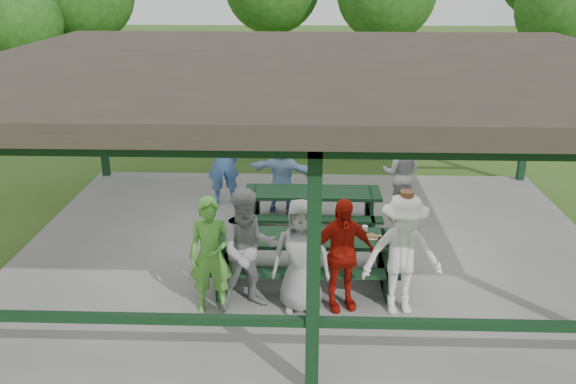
{
  "coord_description": "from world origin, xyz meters",
  "views": [
    {
      "loc": [
        -0.07,
        -9.61,
        4.66
      ],
      "look_at": [
        -0.39,
        -0.3,
        1.23
      ],
      "focal_mm": 38.0,
      "sensor_mm": 36.0,
      "label": 1
    }
  ],
  "objects_px": {
    "spectator_blue": "(223,161)",
    "picnic_table_far": "(312,205)",
    "contestant_red": "(341,254)",
    "pickup_truck": "(319,114)",
    "contestant_grey_mid": "(301,256)",
    "spectator_lblue": "(282,173)",
    "picnic_table_near": "(303,253)",
    "contestant_grey_left": "(249,250)",
    "contestant_white_fedora": "(403,255)",
    "contestant_green": "(211,256)",
    "spectator_grey": "(401,173)",
    "farm_trailer": "(277,111)"
  },
  "relations": [
    {
      "from": "picnic_table_near",
      "to": "picnic_table_far",
      "type": "bearing_deg",
      "value": 85.79
    },
    {
      "from": "picnic_table_far",
      "to": "farm_trailer",
      "type": "distance_m",
      "value": 7.75
    },
    {
      "from": "contestant_grey_mid",
      "to": "pickup_truck",
      "type": "xyz_separation_m",
      "value": [
        0.39,
        9.38,
        -0.15
      ]
    },
    {
      "from": "picnic_table_near",
      "to": "pickup_truck",
      "type": "xyz_separation_m",
      "value": [
        0.37,
        8.57,
        0.19
      ]
    },
    {
      "from": "picnic_table_near",
      "to": "contestant_grey_left",
      "type": "distance_m",
      "value": 1.18
    },
    {
      "from": "picnic_table_near",
      "to": "contestant_white_fedora",
      "type": "xyz_separation_m",
      "value": [
        1.37,
        -0.84,
        0.4
      ]
    },
    {
      "from": "contestant_grey_mid",
      "to": "spectator_grey",
      "type": "distance_m",
      "value": 4.26
    },
    {
      "from": "picnic_table_far",
      "to": "pickup_truck",
      "type": "relative_size",
      "value": 0.44
    },
    {
      "from": "spectator_lblue",
      "to": "farm_trailer",
      "type": "distance_m",
      "value": 6.82
    },
    {
      "from": "farm_trailer",
      "to": "spectator_blue",
      "type": "bearing_deg",
      "value": -96.55
    },
    {
      "from": "contestant_grey_left",
      "to": "contestant_white_fedora",
      "type": "height_order",
      "value": "contestant_white_fedora"
    },
    {
      "from": "picnic_table_far",
      "to": "spectator_blue",
      "type": "height_order",
      "value": "spectator_blue"
    },
    {
      "from": "contestant_red",
      "to": "contestant_grey_mid",
      "type": "bearing_deg",
      "value": 169.25
    },
    {
      "from": "contestant_red",
      "to": "pickup_truck",
      "type": "bearing_deg",
      "value": 74.2
    },
    {
      "from": "contestant_red",
      "to": "spectator_lblue",
      "type": "bearing_deg",
      "value": 88.23
    },
    {
      "from": "picnic_table_near",
      "to": "spectator_grey",
      "type": "bearing_deg",
      "value": 57.68
    },
    {
      "from": "picnic_table_far",
      "to": "spectator_grey",
      "type": "bearing_deg",
      "value": 29.62
    },
    {
      "from": "picnic_table_far",
      "to": "picnic_table_near",
      "type": "bearing_deg",
      "value": -94.21
    },
    {
      "from": "spectator_blue",
      "to": "picnic_table_far",
      "type": "bearing_deg",
      "value": 126.48
    },
    {
      "from": "picnic_table_near",
      "to": "farm_trailer",
      "type": "distance_m",
      "value": 9.72
    },
    {
      "from": "spectator_lblue",
      "to": "spectator_grey",
      "type": "relative_size",
      "value": 1.01
    },
    {
      "from": "contestant_grey_left",
      "to": "contestant_grey_mid",
      "type": "bearing_deg",
      "value": -20.16
    },
    {
      "from": "picnic_table_near",
      "to": "contestant_green",
      "type": "bearing_deg",
      "value": -144.85
    },
    {
      "from": "contestant_grey_left",
      "to": "pickup_truck",
      "type": "bearing_deg",
      "value": 63.61
    },
    {
      "from": "picnic_table_far",
      "to": "contestant_red",
      "type": "relative_size",
      "value": 1.5
    },
    {
      "from": "contestant_grey_left",
      "to": "spectator_grey",
      "type": "relative_size",
      "value": 1.15
    },
    {
      "from": "contestant_green",
      "to": "contestant_grey_left",
      "type": "bearing_deg",
      "value": 5.48
    },
    {
      "from": "picnic_table_far",
      "to": "contestant_green",
      "type": "bearing_deg",
      "value": -116.0
    },
    {
      "from": "picnic_table_near",
      "to": "pickup_truck",
      "type": "bearing_deg",
      "value": 87.56
    },
    {
      "from": "contestant_grey_left",
      "to": "spectator_lblue",
      "type": "bearing_deg",
      "value": 65.68
    },
    {
      "from": "contestant_red",
      "to": "spectator_grey",
      "type": "relative_size",
      "value": 1.06
    },
    {
      "from": "contestant_white_fedora",
      "to": "pickup_truck",
      "type": "relative_size",
      "value": 0.32
    },
    {
      "from": "pickup_truck",
      "to": "contestant_grey_left",
      "type": "bearing_deg",
      "value": 172.17
    },
    {
      "from": "contestant_grey_mid",
      "to": "spectator_lblue",
      "type": "xyz_separation_m",
      "value": [
        -0.42,
        3.7,
        -0.04
      ]
    },
    {
      "from": "spectator_lblue",
      "to": "farm_trailer",
      "type": "bearing_deg",
      "value": -68.82
    },
    {
      "from": "picnic_table_near",
      "to": "contestant_white_fedora",
      "type": "relative_size",
      "value": 1.56
    },
    {
      "from": "picnic_table_near",
      "to": "spectator_lblue",
      "type": "xyz_separation_m",
      "value": [
        -0.44,
        2.88,
        0.31
      ]
    },
    {
      "from": "spectator_blue",
      "to": "pickup_truck",
      "type": "distance_m",
      "value": 5.67
    },
    {
      "from": "pickup_truck",
      "to": "farm_trailer",
      "type": "relative_size",
      "value": 1.59
    },
    {
      "from": "contestant_green",
      "to": "contestant_red",
      "type": "height_order",
      "value": "contestant_green"
    },
    {
      "from": "contestant_green",
      "to": "contestant_red",
      "type": "bearing_deg",
      "value": 0.69
    },
    {
      "from": "contestant_red",
      "to": "spectator_blue",
      "type": "relative_size",
      "value": 0.91
    },
    {
      "from": "spectator_blue",
      "to": "spectator_grey",
      "type": "distance_m",
      "value": 3.57
    },
    {
      "from": "picnic_table_near",
      "to": "spectator_lblue",
      "type": "distance_m",
      "value": 2.93
    },
    {
      "from": "contestant_white_fedora",
      "to": "spectator_lblue",
      "type": "distance_m",
      "value": 4.14
    },
    {
      "from": "contestant_white_fedora",
      "to": "spectator_grey",
      "type": "bearing_deg",
      "value": 74.7
    },
    {
      "from": "pickup_truck",
      "to": "contestant_white_fedora",
      "type": "bearing_deg",
      "value": -174.96
    },
    {
      "from": "contestant_white_fedora",
      "to": "contestant_grey_mid",
      "type": "bearing_deg",
      "value": 171.56
    },
    {
      "from": "spectator_lblue",
      "to": "spectator_grey",
      "type": "distance_m",
      "value": 2.34
    },
    {
      "from": "contestant_red",
      "to": "farm_trailer",
      "type": "relative_size",
      "value": 0.47
    }
  ]
}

